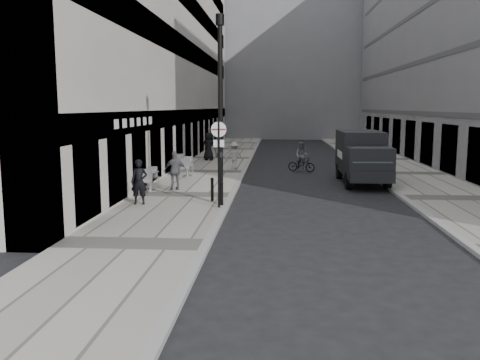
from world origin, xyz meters
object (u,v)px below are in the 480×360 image
object	(u,v)px
sign_post	(219,151)
cyclist	(302,160)
lamppost	(220,101)
walking_man	(139,182)
panel_van	(362,154)

from	to	relation	value
sign_post	cyclist	bearing A→B (deg)	65.62
sign_post	cyclist	distance (m)	12.01
lamppost	cyclist	distance (m)	11.80
walking_man	cyclist	bearing A→B (deg)	55.98
lamppost	cyclist	size ratio (longest dim) A/B	3.97
lamppost	cyclist	xyz separation A→B (m)	(3.50, 10.79, -3.26)
lamppost	panel_van	xyz separation A→B (m)	(6.20, 6.49, -2.51)
cyclist	panel_van	bearing A→B (deg)	-35.07
walking_man	cyclist	size ratio (longest dim) A/B	0.97
sign_post	panel_van	xyz separation A→B (m)	(6.20, 7.10, -0.73)
sign_post	lamppost	world-z (taller)	lamppost
lamppost	panel_van	bearing A→B (deg)	46.32
panel_van	cyclist	xyz separation A→B (m)	(-2.70, 4.30, -0.75)
sign_post	panel_van	bearing A→B (deg)	41.54
panel_van	cyclist	distance (m)	5.13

